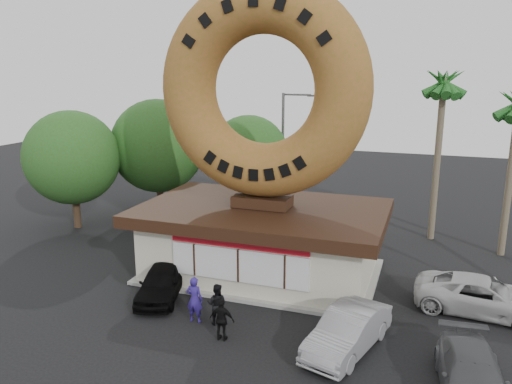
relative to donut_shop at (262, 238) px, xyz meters
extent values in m
plane|color=black|center=(0.00, -5.98, -1.77)|extent=(90.00, 90.00, 0.00)
cube|color=silver|center=(0.00, 0.02, -0.27)|extent=(10.00, 6.00, 3.00)
cube|color=#999993|center=(0.00, 0.02, -1.69)|extent=(10.60, 6.60, 0.15)
cube|color=#3F3F3F|center=(0.00, 0.02, 1.28)|extent=(10.00, 6.00, 0.10)
cube|color=black|center=(0.00, 0.02, 1.23)|extent=(11.20, 7.20, 0.55)
cube|color=silver|center=(0.00, -3.03, -0.22)|extent=(6.00, 0.12, 1.40)
cube|color=#AB0E1A|center=(0.00, -3.05, 0.78)|extent=(6.00, 0.10, 0.45)
cube|color=black|center=(0.00, 0.02, 1.78)|extent=(2.60, 1.40, 0.50)
torus|color=#995B2C|center=(0.00, 0.02, 6.79)|extent=(9.51, 2.42, 9.51)
cylinder|color=#473321|center=(-9.50, 7.02, -0.12)|extent=(0.44, 0.44, 3.30)
sphere|color=#294C1B|center=(-9.50, 7.02, 2.88)|extent=(6.00, 6.00, 6.00)
cylinder|color=#473321|center=(-4.00, 9.02, -0.34)|extent=(0.44, 0.44, 2.86)
sphere|color=#294C1B|center=(-4.00, 9.02, 2.26)|extent=(5.20, 5.20, 5.20)
cylinder|color=#473321|center=(-13.00, 3.02, -0.23)|extent=(0.44, 0.44, 3.08)
sphere|color=#294C1B|center=(-13.00, 3.02, 2.57)|extent=(5.60, 5.60, 5.60)
cylinder|color=#726651|center=(7.50, 8.02, 2.73)|extent=(0.36, 0.36, 9.00)
cylinder|color=#726651|center=(11.00, 6.52, 2.23)|extent=(0.36, 0.36, 8.00)
cylinder|color=#59595E|center=(-2.00, 10.02, 2.23)|extent=(0.18, 0.18, 8.00)
cylinder|color=#59595E|center=(-1.10, 10.02, 6.13)|extent=(1.80, 0.12, 0.12)
cube|color=#59595E|center=(-0.20, 10.02, 6.08)|extent=(0.45, 0.20, 0.12)
imported|color=navy|center=(-0.92, -5.29, -0.85)|extent=(0.68, 0.45, 1.83)
imported|color=black|center=(-0.05, -5.18, -0.96)|extent=(0.86, 0.71, 1.62)
imported|color=black|center=(0.60, -6.19, -0.98)|extent=(0.94, 0.42, 1.58)
imported|color=black|center=(-3.19, -3.87, -1.09)|extent=(2.62, 4.25, 1.35)
imported|color=gray|center=(4.92, -5.35, -1.05)|extent=(2.67, 4.58, 1.43)
imported|color=#4D4F51|center=(8.78, -6.69, -1.11)|extent=(2.22, 4.65, 1.31)
imported|color=#B8B8B8|center=(9.51, -0.84, -1.05)|extent=(5.35, 2.82, 1.44)
camera|label=1|loc=(7.10, -20.96, 7.63)|focal=35.00mm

